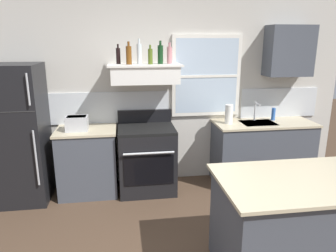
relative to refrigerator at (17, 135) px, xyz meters
name	(u,v)px	position (x,y,z in m)	size (l,w,h in m)	color
back_wall	(163,90)	(1.93, 0.39, 0.47)	(5.40, 0.11, 2.70)	beige
refrigerator	(17,135)	(0.00, 0.00, 0.00)	(0.70, 0.72, 1.77)	black
counter_left_of_stove	(88,161)	(0.85, 0.06, -0.43)	(0.79, 0.63, 0.91)	#474C56
toaster	(77,123)	(0.75, 0.00, 0.12)	(0.30, 0.20, 0.19)	silver
stove_range	(147,158)	(1.65, 0.02, -0.42)	(0.76, 0.69, 1.09)	black
range_hood_shelf	(145,73)	(1.65, 0.12, 0.74)	(0.96, 0.52, 0.24)	white
bottle_balsamic_dark	(118,56)	(1.31, 0.18, 0.96)	(0.06, 0.06, 0.25)	black
bottle_amber_wine	(129,55)	(1.45, 0.08, 0.98)	(0.07, 0.07, 0.29)	brown
bottle_clear_tall	(139,53)	(1.58, 0.14, 0.99)	(0.06, 0.06, 0.32)	silver
bottle_olive_oil_square	(150,56)	(1.72, 0.07, 0.96)	(0.06, 0.06, 0.25)	#4C601E
bottle_dark_green_wine	(160,54)	(1.86, 0.11, 0.98)	(0.07, 0.07, 0.30)	#143819
bottle_rose_pink	(169,55)	(1.98, 0.14, 0.97)	(0.07, 0.07, 0.27)	#C67F84
counter_right_with_sink	(262,152)	(3.35, 0.06, -0.43)	(1.43, 0.63, 0.91)	#474C56
sink_faucet	(256,109)	(3.25, 0.16, 0.20)	(0.03, 0.17, 0.28)	silver
paper_towel_roll	(229,114)	(2.82, 0.06, 0.16)	(0.11, 0.11, 0.27)	white
dish_soap_bottle	(273,114)	(3.53, 0.16, 0.11)	(0.06, 0.06, 0.18)	blue
kitchen_island	(295,226)	(2.82, -1.81, -0.43)	(1.40, 0.90, 0.91)	#474C56
upper_cabinet_right	(289,51)	(3.70, 0.20, 1.01)	(0.64, 0.32, 0.70)	#474C56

